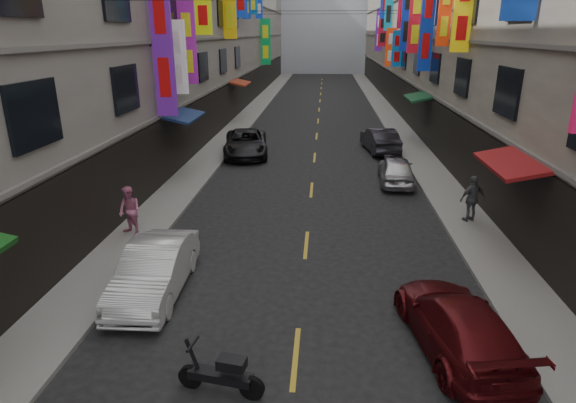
% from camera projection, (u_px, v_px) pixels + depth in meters
% --- Properties ---
extents(sidewalk_left, '(2.00, 90.00, 0.12)m').
position_uv_depth(sidewalk_left, '(245.00, 119.00, 39.26)').
color(sidewalk_left, slate).
rests_on(sidewalk_left, ground).
extents(sidewalk_right, '(2.00, 90.00, 0.12)m').
position_uv_depth(sidewalk_right, '(393.00, 121.00, 38.41)').
color(sidewalk_right, slate).
rests_on(sidewalk_right, ground).
extents(haze_block, '(18.00, 8.00, 22.00)m').
position_uv_depth(haze_block, '(324.00, 6.00, 82.19)').
color(haze_block, '#B1B7C5').
rests_on(haze_block, ground).
extents(street_awnings, '(13.99, 35.20, 0.41)m').
position_uv_depth(street_awnings, '(287.00, 116.00, 22.90)').
color(street_awnings, '#154F16').
rests_on(street_awnings, ground).
extents(lane_markings, '(0.12, 80.20, 0.01)m').
position_uv_depth(lane_markings, '(317.00, 128.00, 36.03)').
color(lane_markings, gold).
rests_on(lane_markings, ground).
extents(scooter_crossing, '(1.79, 0.61, 1.14)m').
position_uv_depth(scooter_crossing, '(222.00, 375.00, 9.47)').
color(scooter_crossing, black).
rests_on(scooter_crossing, ground).
extents(scooter_far_right, '(0.50, 1.80, 1.14)m').
position_uv_depth(scooter_far_right, '(388.00, 165.00, 24.31)').
color(scooter_far_right, black).
rests_on(scooter_far_right, ground).
extents(car_left_mid, '(1.62, 4.35, 1.42)m').
position_uv_depth(car_left_mid, '(155.00, 270.00, 13.06)').
color(car_left_mid, silver).
rests_on(car_left_mid, ground).
extents(car_left_far, '(3.12, 5.51, 1.45)m').
position_uv_depth(car_left_far, '(246.00, 143.00, 27.84)').
color(car_left_far, black).
rests_on(car_left_far, ground).
extents(car_right_near, '(2.54, 4.71, 1.30)m').
position_uv_depth(car_right_near, '(458.00, 324.00, 10.73)').
color(car_right_near, '#520E11').
rests_on(car_right_near, ground).
extents(car_right_mid, '(1.74, 3.93, 1.31)m').
position_uv_depth(car_right_mid, '(396.00, 170.00, 22.67)').
color(car_right_mid, silver).
rests_on(car_right_mid, ground).
extents(car_right_far, '(2.14, 4.54, 1.44)m').
position_uv_depth(car_right_far, '(380.00, 140.00, 28.70)').
color(car_right_far, '#26252C').
rests_on(car_right_far, ground).
extents(pedestrian_lfar, '(1.01, 0.91, 1.73)m').
position_uv_depth(pedestrian_lfar, '(130.00, 211.00, 16.56)').
color(pedestrian_lfar, '#CC6C93').
rests_on(pedestrian_lfar, sidewalk_left).
extents(pedestrian_rfar, '(1.17, 0.93, 1.75)m').
position_uv_depth(pedestrian_rfar, '(472.00, 199.00, 17.74)').
color(pedestrian_rfar, '#565659').
rests_on(pedestrian_rfar, sidewalk_right).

